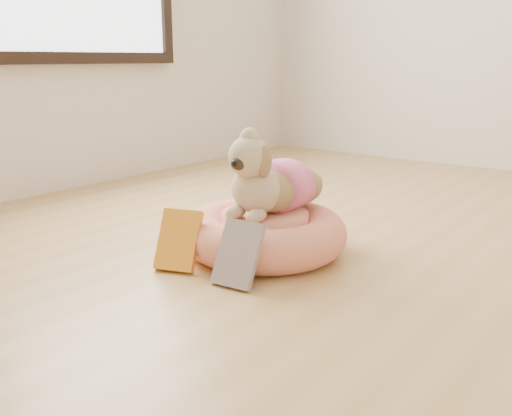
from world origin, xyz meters
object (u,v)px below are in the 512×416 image
Objects in this scene: book_yellow at (179,240)px; book_white at (238,254)px; pet_bed at (265,234)px; dog at (270,168)px.

book_yellow is 0.24m from book_white.
pet_bed is 2.81× the size of book_white.
pet_bed is at bearing 44.95° from book_yellow.
dog is 0.40m from book_yellow.
dog reaches higher than book_white.
book_white is at bearing -17.15° from book_yellow.
book_yellow is at bearing 176.56° from book_white.
pet_bed is at bearing -118.58° from dog.
book_white is (0.24, 0.01, 0.00)m from book_yellow.
book_yellow is at bearing -114.83° from pet_bed.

